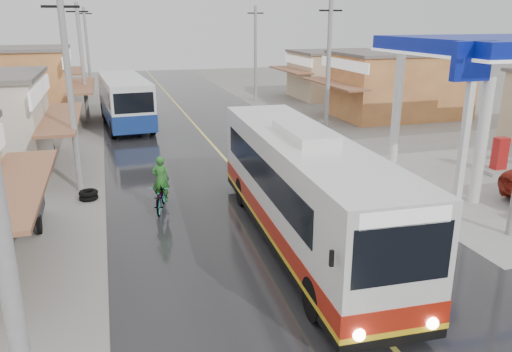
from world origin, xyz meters
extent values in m
plane|color=slate|center=(0.00, 0.00, 0.00)|extent=(120.00, 120.00, 0.00)
cube|color=black|center=(0.00, 15.00, 0.01)|extent=(12.00, 90.00, 0.02)
cube|color=#D8CC4C|center=(0.00, 15.00, 0.02)|extent=(0.15, 90.00, 0.01)
cylinder|color=white|center=(8.00, 9.00, 2.75)|extent=(0.44, 0.44, 5.50)
cylinder|color=white|center=(8.00, 3.00, 2.75)|extent=(0.44, 0.44, 5.50)
cube|color=#B21919|center=(11.80, 6.00, 0.95)|extent=(0.60, 0.45, 1.50)
cube|color=white|center=(7.20, 3.00, 3.00)|extent=(0.25, 0.25, 6.00)
cube|color=#0B1A97|center=(7.20, 3.00, 5.50)|extent=(1.80, 0.30, 1.40)
cube|color=silver|center=(0.06, 1.44, 2.04)|extent=(3.02, 12.07, 2.94)
cube|color=black|center=(0.06, 1.44, 0.47)|extent=(3.04, 12.09, 0.30)
cube|color=#A21C0D|center=(0.06, 1.44, 0.97)|extent=(3.06, 12.11, 0.55)
cube|color=yellow|center=(0.06, 1.44, 0.64)|extent=(3.07, 12.12, 0.14)
cube|color=black|center=(0.08, 1.94, 2.36)|extent=(2.95, 9.58, 1.00)
cube|color=black|center=(-0.20, -4.49, 2.46)|extent=(2.20, 0.22, 1.30)
cube|color=black|center=(0.32, 7.37, 2.46)|extent=(2.20, 0.22, 1.10)
cube|color=white|center=(-0.20, -4.49, 3.26)|extent=(2.00, 0.21, 0.35)
cube|color=silver|center=(0.06, 1.44, 3.66)|extent=(1.33, 3.04, 0.30)
cylinder|color=black|center=(-1.22, -2.70, 0.57)|extent=(0.40, 1.11, 1.10)
cylinder|color=black|center=(0.97, -2.79, 0.57)|extent=(0.40, 1.11, 1.10)
cylinder|color=black|center=(-0.87, 5.27, 0.57)|extent=(0.40, 1.11, 1.10)
cylinder|color=black|center=(1.32, 5.18, 0.57)|extent=(0.40, 1.11, 1.10)
sphere|color=#FFF2CC|center=(-1.05, -4.52, 0.77)|extent=(0.29, 0.29, 0.28)
sphere|color=#FFF2CC|center=(0.64, -4.60, 0.77)|extent=(0.29, 0.29, 0.28)
cube|color=black|center=(-1.59, -4.18, 2.41)|extent=(0.08, 0.08, 0.35)
cube|color=black|center=(1.21, -4.30, 2.41)|extent=(0.08, 0.08, 0.35)
cube|color=silver|center=(-4.48, 22.16, 1.91)|extent=(3.28, 9.88, 2.70)
cube|color=navy|center=(-4.48, 22.16, 0.99)|extent=(3.33, 9.92, 1.08)
cube|color=black|center=(-4.48, 22.16, 2.29)|extent=(3.21, 8.27, 0.97)
cube|color=black|center=(-4.13, 17.36, 2.29)|extent=(2.29, 0.28, 1.19)
cylinder|color=black|center=(-5.41, 18.62, 0.56)|extent=(0.40, 1.10, 1.08)
cylinder|color=black|center=(-3.06, 18.79, 0.56)|extent=(0.40, 1.10, 1.08)
cylinder|color=black|center=(-5.90, 25.52, 0.56)|extent=(0.40, 1.10, 1.08)
cylinder|color=black|center=(-3.56, 25.69, 0.56)|extent=(0.40, 1.10, 1.08)
imported|color=black|center=(-3.95, 5.73, 0.53)|extent=(1.15, 2.12, 1.06)
imported|color=#266A23|center=(-3.95, 5.50, 1.29)|extent=(0.72, 0.56, 1.76)
cube|color=#26262D|center=(-8.84, 5.64, 1.04)|extent=(1.48, 2.22, 1.42)
cube|color=brown|center=(-8.84, 5.64, 1.80)|extent=(1.53, 2.27, 0.11)
cylinder|color=black|center=(-9.63, 6.38, 0.33)|extent=(0.21, 0.66, 0.65)
cylinder|color=black|center=(-8.16, 4.67, 0.33)|extent=(0.15, 0.66, 0.65)
cube|color=#26262D|center=(-9.41, 16.53, 0.90)|extent=(1.66, 2.14, 1.23)
cube|color=brown|center=(-9.41, 16.53, 1.57)|extent=(1.72, 2.20, 0.09)
cylinder|color=black|center=(-9.89, 15.72, 0.28)|extent=(0.30, 0.59, 0.57)
cylinder|color=black|center=(-10.21, 17.01, 0.28)|extent=(0.30, 0.59, 0.57)
cylinder|color=black|center=(-8.65, 15.84, 0.28)|extent=(0.25, 0.58, 0.57)
torus|color=black|center=(-6.65, 7.68, 0.10)|extent=(0.76, 0.76, 0.19)
torus|color=black|center=(-6.65, 7.68, 0.29)|extent=(0.76, 0.76, 0.19)
camera|label=1|loc=(-5.59, -12.33, 6.97)|focal=35.00mm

